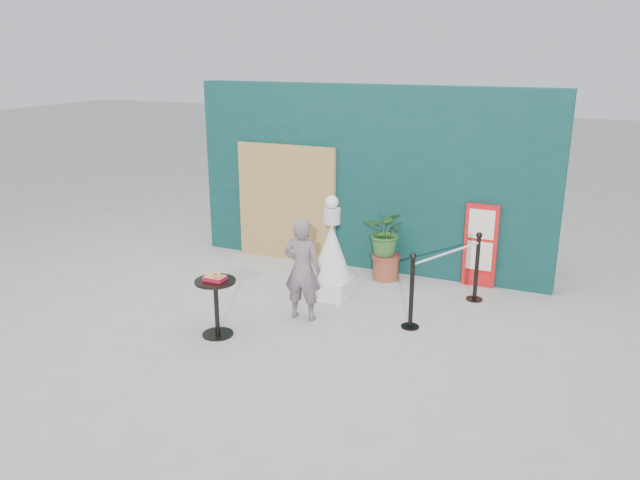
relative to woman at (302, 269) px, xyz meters
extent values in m
plane|color=#ADAAA5|center=(0.06, -0.76, -0.71)|extent=(60.00, 60.00, 0.00)
cube|color=#0A3131|center=(0.06, 2.39, 0.79)|extent=(6.00, 0.30, 3.00)
cube|color=tan|center=(-1.34, 2.18, 0.29)|extent=(1.80, 0.08, 2.00)
imported|color=slate|center=(0.00, 0.00, 0.00)|extent=(0.54, 0.38, 1.41)
cube|color=red|center=(1.96, 2.20, -0.06)|extent=(0.50, 0.06, 1.30)
cube|color=beige|center=(1.96, 2.16, 0.29)|extent=(0.38, 0.02, 0.45)
cube|color=beige|center=(1.96, 2.16, -0.21)|extent=(0.38, 0.02, 0.45)
cube|color=red|center=(1.96, 2.16, -0.56)|extent=(0.38, 0.02, 0.18)
cube|color=white|center=(0.06, 0.86, -0.56)|extent=(0.52, 0.52, 0.28)
cone|color=silver|center=(0.06, 0.86, 0.00)|extent=(0.60, 0.60, 0.85)
cylinder|color=beige|center=(0.06, 0.86, 0.54)|extent=(0.24, 0.24, 0.23)
sphere|color=white|center=(0.06, 0.86, 0.74)|extent=(0.19, 0.19, 0.19)
cylinder|color=black|center=(-0.77, -0.92, -0.70)|extent=(0.40, 0.40, 0.02)
cylinder|color=black|center=(-0.77, -0.92, -0.35)|extent=(0.06, 0.06, 0.72)
cylinder|color=black|center=(-0.77, -0.92, 0.03)|extent=(0.52, 0.52, 0.03)
cube|color=red|center=(-0.77, -0.92, 0.07)|extent=(0.26, 0.19, 0.05)
cube|color=red|center=(-0.77, -0.92, 0.10)|extent=(0.24, 0.17, 0.00)
cube|color=#E4BC53|center=(-0.81, -0.91, 0.11)|extent=(0.15, 0.14, 0.02)
cube|color=#C48A47|center=(-0.72, -0.94, 0.11)|extent=(0.13, 0.13, 0.02)
cone|color=gold|center=(-0.75, -0.87, 0.13)|extent=(0.06, 0.06, 0.06)
cylinder|color=brown|center=(0.56, 1.91, -0.53)|extent=(0.41, 0.41, 0.34)
cylinder|color=brown|center=(0.56, 1.91, -0.33)|extent=(0.46, 0.46, 0.06)
imported|color=#2F5E28|center=(0.56, 1.91, 0.07)|extent=(0.68, 0.59, 0.76)
cylinder|color=black|center=(1.43, 0.30, -0.70)|extent=(0.24, 0.24, 0.02)
cylinder|color=black|center=(1.43, 0.30, -0.23)|extent=(0.06, 0.06, 0.96)
sphere|color=black|center=(1.43, 0.30, 0.28)|extent=(0.09, 0.09, 0.09)
cylinder|color=black|center=(2.03, 1.60, -0.70)|extent=(0.24, 0.24, 0.02)
cylinder|color=black|center=(2.03, 1.60, -0.23)|extent=(0.06, 0.06, 0.96)
sphere|color=black|center=(2.03, 1.60, 0.28)|extent=(0.09, 0.09, 0.09)
cylinder|color=silver|center=(1.73, 0.95, 0.17)|extent=(0.63, 1.31, 0.03)
camera|label=1|loc=(3.39, -7.08, 2.82)|focal=35.00mm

